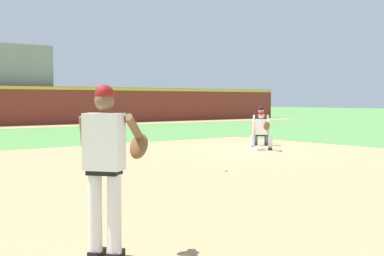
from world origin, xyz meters
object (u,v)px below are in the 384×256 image
Objects in this scene: first_base_bag at (257,149)px; baseball at (226,170)px; pitcher at (107,160)px; umpire at (261,124)px; first_baseman at (262,128)px.

first_base_bag is 5.44m from baseball.
pitcher is 1.27× the size of umpire.
pitcher reaches higher than first_base_bag.
umpire is (1.55, 1.30, 0.75)m from first_base_bag.
first_baseman is 1.87m from umpire.
pitcher is (-5.62, -4.32, 1.02)m from baseball.
pitcher reaches higher than first_baseman.
first_base_bag is at bearing 36.92° from baseball.
first_base_bag is 12.57m from pitcher.
baseball is 0.06× the size of first_baseman.
umpire is (5.90, 4.57, 0.76)m from baseball.
baseball is at bearing -142.25° from umpire.
first_baseman is (0.22, -0.02, 0.69)m from first_base_bag.
first_base_bag is 0.26× the size of umpire.
pitcher reaches higher than baseball.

